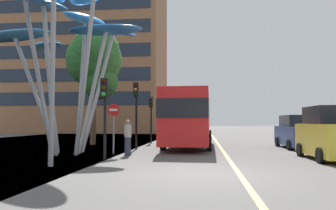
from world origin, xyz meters
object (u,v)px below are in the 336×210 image
at_px(traffic_light_kerb_far, 136,101).
at_px(street_lamp, 61,27).
at_px(leaf_sculpture, 69,26).
at_px(car_parked_far, 299,133).
at_px(pedestrian, 128,138).
at_px(red_bus, 189,116).
at_px(no_entry_sign, 114,120).
at_px(traffic_light_kerb_near, 104,101).
at_px(car_parked_mid, 331,135).
at_px(traffic_light_island_mid, 151,109).

xyz_separation_m(traffic_light_kerb_far, street_lamp, (-1.19, -7.37, 2.18)).
distance_m(leaf_sculpture, car_parked_far, 14.14).
distance_m(car_parked_far, pedestrian, 10.41).
bearing_deg(red_bus, no_entry_sign, -124.75).
relative_size(car_parked_far, pedestrian, 2.79).
relative_size(traffic_light_kerb_near, street_lamp, 0.43).
height_order(street_lamp, no_entry_sign, street_lamp).
distance_m(pedestrian, no_entry_sign, 1.35).
bearing_deg(traffic_light_kerb_far, car_parked_mid, -25.57).
relative_size(traffic_light_island_mid, car_parked_far, 0.74).
bearing_deg(street_lamp, traffic_light_island_mid, 84.73).
relative_size(leaf_sculpture, street_lamp, 1.09).
height_order(traffic_light_kerb_near, car_parked_mid, traffic_light_kerb_near).
height_order(red_bus, traffic_light_kerb_near, red_bus).
xyz_separation_m(leaf_sculpture, no_entry_sign, (2.38, -0.05, -4.71)).
xyz_separation_m(car_parked_mid, street_lamp, (-10.19, -3.07, 3.89)).
bearing_deg(pedestrian, no_entry_sign, 141.89).
bearing_deg(pedestrian, traffic_light_kerb_near, -109.40).
bearing_deg(traffic_light_kerb_near, no_entry_sign, 96.20).
relative_size(leaf_sculpture, traffic_light_kerb_near, 2.52).
distance_m(traffic_light_island_mid, car_parked_mid, 13.38).
xyz_separation_m(car_parked_mid, no_entry_sign, (-9.52, 1.48, 0.60)).
bearing_deg(traffic_light_island_mid, pedestrian, -87.80).
xyz_separation_m(red_bus, car_parked_mid, (6.06, -6.47, -0.88)).
height_order(car_parked_mid, pedestrian, car_parked_mid).
distance_m(traffic_light_kerb_far, traffic_light_island_mid, 5.50).
bearing_deg(red_bus, leaf_sculpture, -139.79).
relative_size(traffic_light_kerb_far, traffic_light_island_mid, 1.11).
height_order(traffic_light_kerb_far, car_parked_mid, traffic_light_kerb_far).
relative_size(traffic_light_kerb_far, street_lamp, 0.49).
bearing_deg(street_lamp, car_parked_far, 40.39).
xyz_separation_m(traffic_light_kerb_far, car_parked_mid, (9.00, -4.30, -1.71)).
bearing_deg(traffic_light_island_mid, car_parked_mid, -47.40).
distance_m(traffic_light_kerb_near, traffic_light_island_mid, 10.69).
height_order(leaf_sculpture, traffic_light_kerb_near, leaf_sculpture).
relative_size(red_bus, car_parked_far, 2.24).
xyz_separation_m(street_lamp, pedestrian, (1.53, 3.88, -4.10)).
relative_size(red_bus, car_parked_mid, 2.50).
height_order(car_parked_mid, street_lamp, street_lamp).
height_order(traffic_light_island_mid, no_entry_sign, traffic_light_island_mid).
bearing_deg(no_entry_sign, traffic_light_island_mid, 86.46).
distance_m(leaf_sculpture, traffic_light_kerb_near, 5.30).
bearing_deg(traffic_light_kerb_far, street_lamp, -99.20).
bearing_deg(traffic_light_island_mid, red_bus, -48.41).
height_order(traffic_light_kerb_near, pedestrian, traffic_light_kerb_near).
height_order(leaf_sculpture, no_entry_sign, leaf_sculpture).
bearing_deg(car_parked_far, car_parked_mid, -93.82).
bearing_deg(no_entry_sign, car_parked_far, 24.21).
height_order(car_parked_far, street_lamp, street_lamp).
height_order(pedestrian, no_entry_sign, no_entry_sign).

